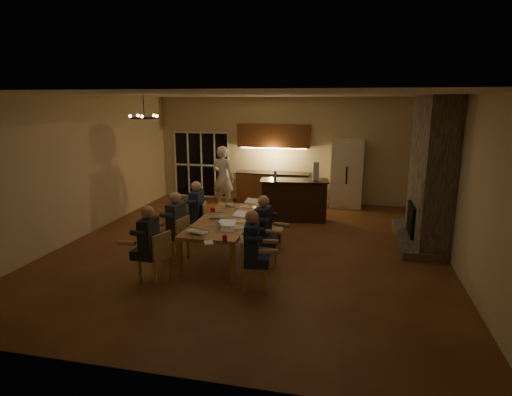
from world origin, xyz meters
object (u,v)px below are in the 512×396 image
(person_left_far, at_px, (197,212))
(standing_person, at_px, (223,178))
(bar_bottle, at_px, (275,175))
(laptop_e, at_px, (231,201))
(person_right_mid, at_px, (263,231))
(mug_front, at_px, (217,223))
(chair_left_mid, at_px, (175,238))
(person_right_near, at_px, (252,251))
(can_cola, at_px, (235,201))
(chair_right_near, at_px, (254,264))
(chair_left_near, at_px, (154,256))
(redcup_near, at_px, (225,238))
(dining_table, at_px, (227,237))
(mug_mid, at_px, (237,210))
(laptop_b, at_px, (226,225))
(plate_left, at_px, (194,231))
(person_left_near, at_px, (149,245))
(laptop_d, at_px, (239,216))
(bar_blender, at_px, (316,171))
(plate_near, at_px, (237,228))
(plate_far, at_px, (255,211))
(chair_left_far, at_px, (196,222))
(refrigerator, at_px, (347,173))
(redcup_far, at_px, (249,200))
(laptop_a, at_px, (199,227))
(chandelier, at_px, (144,118))
(laptop_c, at_px, (217,212))
(chair_right_mid, at_px, (264,244))
(mug_back, at_px, (223,207))
(laptop_f, at_px, (250,202))
(bar_island, at_px, (294,200))
(person_left_mid, at_px, (177,226))
(can_silver, at_px, (219,226))
(redcup_mid, at_px, (213,210))

(person_left_far, relative_size, standing_person, 0.75)
(bar_bottle, bearing_deg, laptop_e, -113.79)
(person_right_mid, distance_m, mug_front, 0.90)
(chair_left_mid, bearing_deg, person_right_near, 73.17)
(person_right_near, relative_size, can_cola, 11.50)
(chair_right_near, height_order, mug_front, chair_right_near)
(chair_left_near, bearing_deg, redcup_near, 114.69)
(person_left_far, xyz_separation_m, can_cola, (0.66, 0.74, 0.12))
(dining_table, xyz_separation_m, mug_mid, (0.06, 0.59, 0.43))
(person_left_far, distance_m, laptop_b, 1.76)
(chair_left_near, height_order, plate_left, chair_left_near)
(person_left_near, relative_size, laptop_d, 4.31)
(person_right_near, height_order, bar_blender, bar_blender)
(plate_near, bearing_deg, standing_person, 110.46)
(can_cola, bearing_deg, plate_far, -45.87)
(chair_left_far, bearing_deg, chair_left_near, -12.56)
(standing_person, distance_m, can_cola, 2.42)
(refrigerator, bearing_deg, plate_far, -115.14)
(redcup_far, bearing_deg, laptop_a, -97.95)
(standing_person, bearing_deg, person_right_near, 125.37)
(refrigerator, relative_size, can_cola, 16.67)
(can_cola, xyz_separation_m, bar_blender, (1.72, 1.63, 0.50))
(redcup_near, relative_size, bar_bottle, 0.50)
(chandelier, bearing_deg, mug_mid, 21.29)
(laptop_c, height_order, bar_blender, bar_blender)
(chair_right_mid, bearing_deg, mug_back, 48.74)
(chair_left_mid, bearing_deg, chair_left_near, 14.82)
(chair_left_mid, relative_size, chandelier, 1.57)
(standing_person, distance_m, mug_back, 2.91)
(bar_blender, bearing_deg, redcup_near, -117.77)
(refrigerator, relative_size, redcup_far, 16.67)
(standing_person, height_order, chandelier, chandelier)
(laptop_f, bearing_deg, mug_mid, -100.70)
(chair_right_near, bearing_deg, bar_bottle, -10.85)
(bar_island, bearing_deg, person_right_mid, -99.56)
(chair_right_near, xyz_separation_m, plate_near, (-0.54, 0.96, 0.31))
(chair_left_far, distance_m, chair_right_near, 2.81)
(person_left_mid, bearing_deg, dining_table, 131.05)
(person_left_far, xyz_separation_m, can_silver, (0.94, -1.34, 0.12))
(mug_mid, relative_size, redcup_far, 0.83)
(chair_left_near, relative_size, redcup_mid, 7.42)
(laptop_c, bearing_deg, mug_front, 96.20)
(person_left_mid, relative_size, redcup_near, 11.50)
(laptop_b, xyz_separation_m, mug_mid, (-0.16, 1.36, -0.06))
(chair_left_far, height_order, chair_right_mid, same)
(chandelier, height_order, redcup_near, chandelier)
(standing_person, distance_m, redcup_near, 5.18)
(chair_left_far, relative_size, person_right_mid, 0.64)
(refrigerator, distance_m, chair_right_near, 6.36)
(laptop_b, xyz_separation_m, redcup_near, (0.16, -0.60, -0.05))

